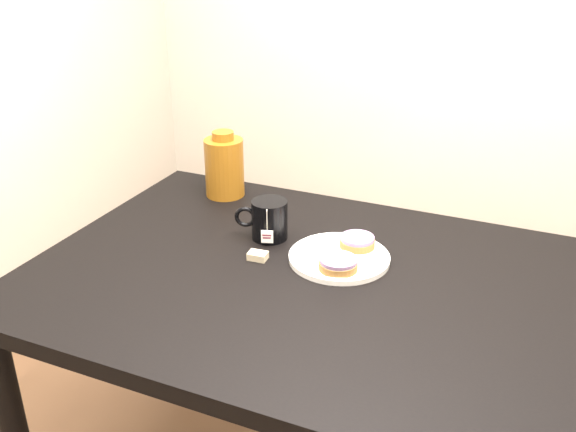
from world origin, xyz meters
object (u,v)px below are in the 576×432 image
at_px(bagel_back, 357,242).
at_px(bagel_package, 224,166).
at_px(mug, 269,219).
at_px(table, 333,312).
at_px(teabag_pouch, 258,256).
at_px(plate, 339,257).
at_px(bagel_front, 338,264).

xyz_separation_m(bagel_back, bagel_package, (-0.46, 0.18, 0.06)).
bearing_deg(mug, bagel_back, -13.23).
relative_size(table, teabag_pouch, 31.11).
relative_size(bagel_back, mug, 0.68).
distance_m(teabag_pouch, bagel_package, 0.42).
height_order(bagel_back, bagel_package, bagel_package).
height_order(plate, teabag_pouch, same).
bearing_deg(table, teabag_pouch, 173.87).
xyz_separation_m(bagel_back, bagel_front, (-0.01, -0.12, 0.00)).
xyz_separation_m(bagel_back, mug, (-0.23, -0.02, 0.03)).
bearing_deg(bagel_back, mug, -175.16).
xyz_separation_m(table, plate, (-0.02, 0.10, 0.09)).
xyz_separation_m(plate, mug, (-0.20, 0.04, 0.04)).
xyz_separation_m(table, mug, (-0.23, 0.14, 0.13)).
relative_size(table, mug, 9.71).
height_order(bagel_back, teabag_pouch, bagel_back).
relative_size(teabag_pouch, bagel_package, 0.23).
bearing_deg(bagel_package, bagel_front, -33.67).
distance_m(mug, teabag_pouch, 0.12).
relative_size(mug, teabag_pouch, 3.20).
bearing_deg(mug, bagel_front, -42.90).
bearing_deg(table, bagel_back, 89.23).
xyz_separation_m(plate, bagel_front, (0.02, -0.06, 0.02)).
distance_m(bagel_back, teabag_pouch, 0.24).
bearing_deg(bagel_front, bagel_back, 87.38).
distance_m(plate, teabag_pouch, 0.19).
relative_size(bagel_back, teabag_pouch, 2.18).
height_order(bagel_front, mug, mug).
bearing_deg(mug, bagel_package, 121.27).
xyz_separation_m(table, bagel_front, (-0.00, 0.03, 0.11)).
height_order(table, mug, mug).
relative_size(table, plate, 5.82).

